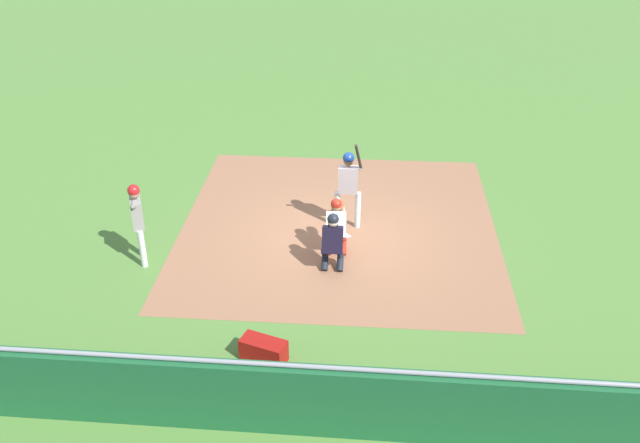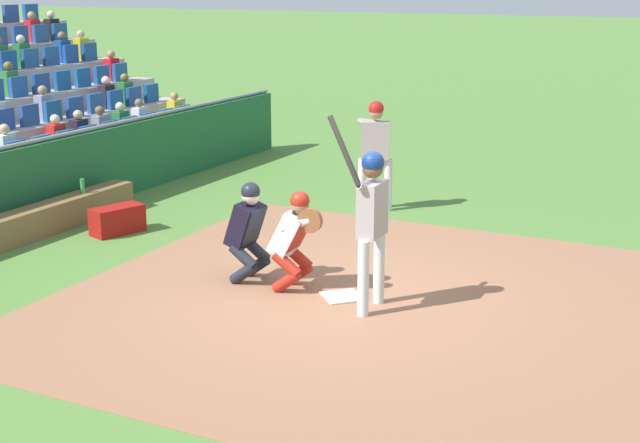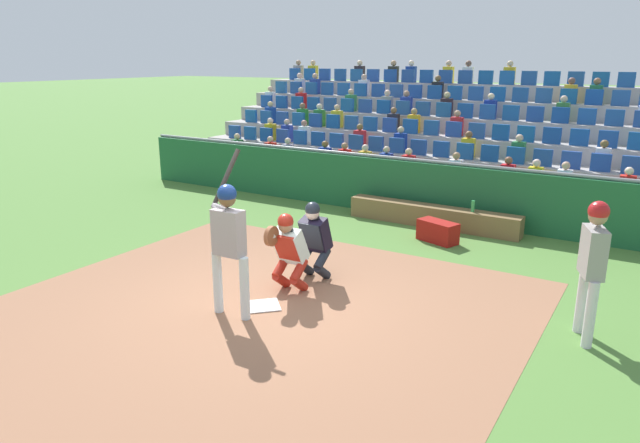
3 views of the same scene
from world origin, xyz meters
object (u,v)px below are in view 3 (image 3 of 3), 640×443
at_px(catcher_crouching, 288,248).
at_px(on_deck_batter, 593,256).
at_px(home_plate_marker, 264,306).
at_px(dugout_bench, 432,216).
at_px(water_bottle_on_bench, 473,206).
at_px(equipment_duffel_bag, 438,232).
at_px(home_plate_umpire, 314,237).
at_px(batter_at_plate, 229,235).

distance_m(catcher_crouching, on_deck_batter, 4.14).
bearing_deg(catcher_crouching, home_plate_marker, 91.30).
relative_size(catcher_crouching, dugout_bench, 0.34).
xyz_separation_m(water_bottle_on_bench, equipment_duffel_bag, (0.36, 0.96, -0.35)).
distance_m(home_plate_umpire, water_bottle_on_bench, 4.10).
height_order(home_plate_umpire, dugout_bench, home_plate_umpire).
height_order(home_plate_umpire, on_deck_batter, on_deck_batter).
distance_m(water_bottle_on_bench, on_deck_batter, 4.71).
bearing_deg(on_deck_batter, batter_at_plate, 23.08).
distance_m(batter_at_plate, water_bottle_on_bench, 5.90).
xyz_separation_m(catcher_crouching, on_deck_batter, (-4.06, -0.71, 0.40)).
bearing_deg(dugout_bench, home_plate_marker, 84.38).
xyz_separation_m(home_plate_marker, on_deck_batter, (-4.04, -1.35, 1.09)).
bearing_deg(home_plate_umpire, on_deck_batter, -179.53).
height_order(water_bottle_on_bench, equipment_duffel_bag, water_bottle_on_bench).
distance_m(home_plate_marker, batter_at_plate, 1.26).
xyz_separation_m(dugout_bench, equipment_duffel_bag, (-0.50, 0.98, -0.01)).
bearing_deg(home_plate_marker, dugout_bench, -95.62).
relative_size(catcher_crouching, water_bottle_on_bench, 5.53).
bearing_deg(catcher_crouching, dugout_bench, -96.58).
relative_size(home_plate_marker, dugout_bench, 0.12).
relative_size(home_plate_umpire, equipment_duffel_bag, 1.66).
relative_size(batter_at_plate, home_plate_umpire, 1.73).
bearing_deg(home_plate_umpire, dugout_bench, -97.19).
bearing_deg(home_plate_umpire, batter_at_plate, 82.66).
relative_size(home_plate_marker, on_deck_batter, 0.24).
bearing_deg(on_deck_batter, dugout_bench, -47.50).
distance_m(home_plate_marker, dugout_bench, 5.24).
relative_size(home_plate_marker, catcher_crouching, 0.35).
xyz_separation_m(home_plate_marker, batter_at_plate, (0.21, 0.46, 1.15)).
relative_size(batter_at_plate, water_bottle_on_bench, 9.83).
distance_m(home_plate_umpire, on_deck_batter, 4.04).
xyz_separation_m(catcher_crouching, home_plate_umpire, (-0.04, -0.68, -0.00)).
xyz_separation_m(home_plate_umpire, dugout_bench, (-0.49, -3.89, -0.49)).
bearing_deg(batter_at_plate, home_plate_umpire, -97.34).
height_order(home_plate_umpire, equipment_duffel_bag, home_plate_umpire).
bearing_deg(water_bottle_on_bench, home_plate_marker, 75.22).
bearing_deg(dugout_bench, on_deck_batter, 132.50).
bearing_deg(home_plate_marker, on_deck_batter, -161.49).
distance_m(home_plate_marker, water_bottle_on_bench, 5.40).
relative_size(catcher_crouching, equipment_duffel_bag, 1.62).
xyz_separation_m(home_plate_marker, water_bottle_on_bench, (-1.37, -5.19, 0.54)).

